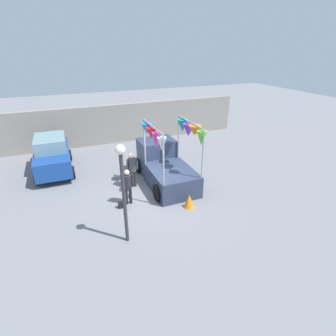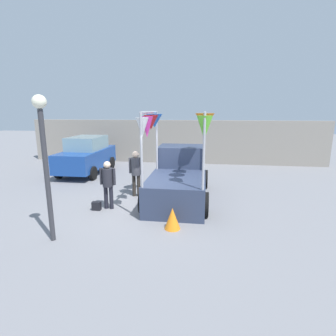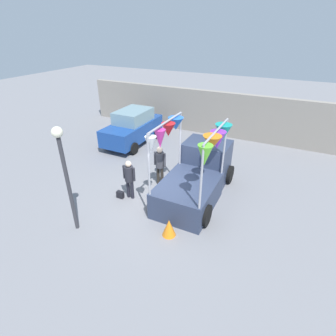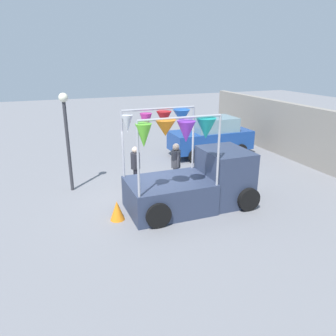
{
  "view_description": "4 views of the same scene",
  "coord_description": "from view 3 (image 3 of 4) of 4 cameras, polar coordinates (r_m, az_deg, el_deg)",
  "views": [
    {
      "loc": [
        -3.23,
        -9.78,
        6.16
      ],
      "look_at": [
        0.69,
        -0.12,
        1.27
      ],
      "focal_mm": 28.0,
      "sensor_mm": 36.0,
      "label": 1
    },
    {
      "loc": [
        1.86,
        -8.16,
        3.19
      ],
      "look_at": [
        0.69,
        0.31,
        1.3
      ],
      "focal_mm": 28.0,
      "sensor_mm": 36.0,
      "label": 2
    },
    {
      "loc": [
        3.86,
        -7.27,
        5.93
      ],
      "look_at": [
        0.03,
        0.5,
        1.21
      ],
      "focal_mm": 28.0,
      "sensor_mm": 36.0,
      "label": 3
    },
    {
      "loc": [
        9.92,
        -3.31,
        4.7
      ],
      "look_at": [
        0.35,
        0.39,
        1.19
      ],
      "focal_mm": 35.0,
      "sensor_mm": 36.0,
      "label": 4
    }
  ],
  "objects": [
    {
      "name": "street_lamp",
      "position": [
        8.2,
        -21.65,
        0.47
      ],
      "size": [
        0.32,
        0.32,
        3.54
      ],
      "color": "#333338",
      "rests_on": "ground"
    },
    {
      "name": "vendor_truck",
      "position": [
        10.2,
        6.55,
        -0.92
      ],
      "size": [
        2.47,
        4.03,
        3.16
      ],
      "color": "#2D3851",
      "rests_on": "ground"
    },
    {
      "name": "folded_kite_bundle_tangerine",
      "position": [
        8.51,
        0.21,
        -12.84
      ],
      "size": [
        0.58,
        0.58,
        0.6
      ],
      "primitive_type": "cone",
      "rotation": [
        0.0,
        0.0,
        2.73
      ],
      "color": "orange",
      "rests_on": "ground"
    },
    {
      "name": "person_vendor",
      "position": [
        10.65,
        -1.79,
        1.26
      ],
      "size": [
        0.53,
        0.34,
        1.72
      ],
      "color": "#2D2823",
      "rests_on": "ground"
    },
    {
      "name": "handbag",
      "position": [
        10.42,
        -10.35,
        -5.72
      ],
      "size": [
        0.28,
        0.16,
        0.28
      ],
      "primitive_type": "cube",
      "color": "black",
      "rests_on": "ground"
    },
    {
      "name": "parked_car",
      "position": [
        14.95,
        -7.66,
        8.85
      ],
      "size": [
        1.88,
        4.0,
        1.88
      ],
      "color": "navy",
      "rests_on": "ground"
    },
    {
      "name": "brick_boundary_wall",
      "position": [
        16.18,
        11.53,
        11.39
      ],
      "size": [
        18.0,
        0.36,
        2.6
      ],
      "primitive_type": "cube",
      "color": "gray",
      "rests_on": "ground"
    },
    {
      "name": "ground_plane",
      "position": [
        10.14,
        -1.43,
        -7.2
      ],
      "size": [
        60.0,
        60.0,
        0.0
      ],
      "primitive_type": "plane",
      "color": "slate"
    },
    {
      "name": "person_customer",
      "position": [
        9.94,
        -8.44,
        -1.78
      ],
      "size": [
        0.53,
        0.34,
        1.59
      ],
      "color": "black",
      "rests_on": "ground"
    }
  ]
}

